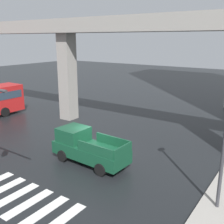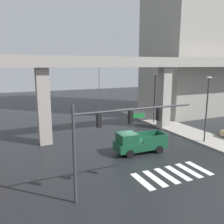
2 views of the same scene
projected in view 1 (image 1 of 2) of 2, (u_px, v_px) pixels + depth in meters
The scene contains 4 objects.
ground_plane at pixel (98, 156), 18.27m from camera, with size 120.00×120.00×0.00m, color black.
crosswalk_stripes at pixel (21, 200), 13.34m from camera, with size 6.05×2.80×0.01m.
elevated_overpass at pixel (141, 34), 20.56m from camera, with size 50.11×2.41×9.37m.
pickup_truck at pixel (87, 147), 17.25m from camera, with size 5.18×2.25×2.08m.
Camera 1 is at (10.37, -13.30, 7.70)m, focal length 43.44 mm.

